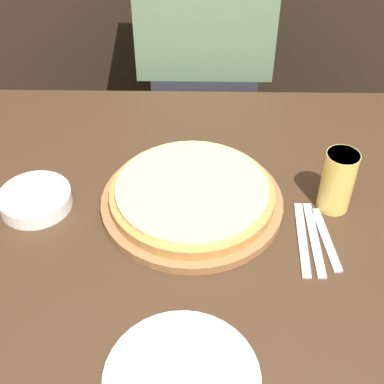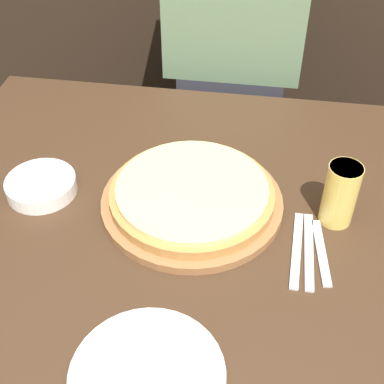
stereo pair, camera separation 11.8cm
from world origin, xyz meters
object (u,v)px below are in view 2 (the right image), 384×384
Objects in this scene: dinner_plate at (147,376)px; beer_glass at (341,192)px; dinner_knife at (309,251)px; diner_person at (231,90)px; side_bowl at (41,186)px; pizza_on_board at (192,197)px; fork at (297,249)px; spoon at (321,252)px.

beer_glass is at bearing 53.14° from dinner_plate.
beer_glass is at bearing 61.96° from dinner_knife.
dinner_knife is 0.82m from diner_person.
diner_person is at bearing 61.12° from side_bowl.
dinner_plate is 0.20× the size of diner_person.
side_bowl is 0.12× the size of diner_person.
beer_glass is at bearing 0.73° from pizza_on_board.
side_bowl reaches higher than fork.
spoon is (0.63, -0.09, -0.02)m from side_bowl.
dinner_knife is at bearing -118.04° from beer_glass.
diner_person is at bearing 113.06° from beer_glass.
diner_person is at bearing 88.07° from dinner_plate.
pizza_on_board is at bearing 158.69° from dinner_knife.
beer_glass reaches higher than pizza_on_board.
diner_person is at bearing 87.64° from pizza_on_board.
side_bowl is 0.89× the size of spoon.
dinner_plate is 1.23× the size of fork.
spoon is (-0.03, -0.10, -0.08)m from beer_glass.
dinner_knife is (0.26, -0.10, -0.02)m from pizza_on_board.
pizza_on_board is at bearing -92.36° from diner_person.
dinner_plate is at bearing -91.93° from diner_person.
side_bowl is at bearing -179.09° from beer_glass.
diner_person is at bearing 106.52° from dinner_knife.
fork is at bearing 53.39° from dinner_plate.
pizza_on_board is 1.91× the size of fork.
dinner_plate is 1.11m from diner_person.
diner_person is (-0.29, 0.67, -0.18)m from beer_glass.
fork is 1.00× the size of dinner_knife.
diner_person reaches higher than dinner_knife.
side_bowl is at bearing 128.88° from dinner_plate.
beer_glass is 0.91× the size of side_bowl.
diner_person is (-0.23, 0.78, -0.11)m from dinner_knife.
side_bowl reaches higher than spoon.
beer_glass is 0.81× the size of spoon.
dinner_plate is at bearing -91.25° from pizza_on_board.
beer_glass reaches higher than dinner_knife.
pizza_on_board is 0.26m from fork.
diner_person is (0.38, 0.68, -0.12)m from side_bowl.
fork is at bearing 180.00° from dinner_knife.
fork is (0.24, 0.33, -0.01)m from dinner_plate.
pizza_on_board reaches higher than dinner_knife.
diner_person is (-0.21, 0.78, -0.11)m from fork.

